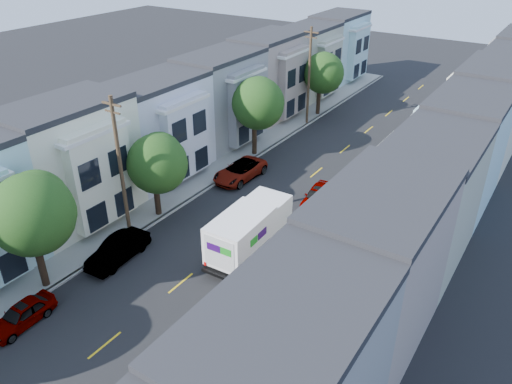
{
  "coord_description": "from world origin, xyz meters",
  "views": [
    {
      "loc": [
        16.89,
        -17.47,
        19.45
      ],
      "look_at": [
        -0.29,
        8.81,
        2.2
      ],
      "focal_mm": 35.0,
      "sensor_mm": 36.0,
      "label": 1
    }
  ],
  "objects_px": {
    "parked_left_c": "(118,250)",
    "parked_right_d": "(408,142)",
    "tree_b": "(31,214)",
    "lead_sedan": "(318,196)",
    "tree_d": "(257,103)",
    "parked_left_b": "(22,315)",
    "tree_c": "(156,164)",
    "tree_far_r": "(440,111)",
    "utility_pole_near": "(121,170)",
    "fedex_truck": "(249,230)",
    "parked_right_c": "(370,180)",
    "utility_pole_far": "(309,77)",
    "parked_left_d": "(240,171)",
    "parked_right_b": "(228,324)",
    "tree_e": "(323,73)"
  },
  "relations": [
    {
      "from": "parked_left_c",
      "to": "parked_right_d",
      "type": "relative_size",
      "value": 0.93
    },
    {
      "from": "tree_b",
      "to": "lead_sedan",
      "type": "height_order",
      "value": "tree_b"
    },
    {
      "from": "tree_d",
      "to": "parked_left_b",
      "type": "xyz_separation_m",
      "value": [
        1.4,
        -25.51,
        -4.41
      ]
    },
    {
      "from": "tree_c",
      "to": "tree_d",
      "type": "xyz_separation_m",
      "value": [
        0.0,
        12.99,
        0.72
      ]
    },
    {
      "from": "parked_left_b",
      "to": "parked_right_d",
      "type": "bearing_deg",
      "value": 71.54
    },
    {
      "from": "parked_right_d",
      "to": "parked_left_c",
      "type": "bearing_deg",
      "value": -108.04
    },
    {
      "from": "tree_far_r",
      "to": "utility_pole_near",
      "type": "relative_size",
      "value": 0.51
    },
    {
      "from": "tree_far_r",
      "to": "parked_left_c",
      "type": "xyz_separation_m",
      "value": [
        -11.8,
        -29.93,
        -2.78
      ]
    },
    {
      "from": "tree_d",
      "to": "fedex_truck",
      "type": "bearing_deg",
      "value": -58.81
    },
    {
      "from": "parked_left_b",
      "to": "parked_right_c",
      "type": "height_order",
      "value": "parked_right_c"
    },
    {
      "from": "utility_pole_far",
      "to": "parked_right_c",
      "type": "relative_size",
      "value": 2.46
    },
    {
      "from": "tree_c",
      "to": "tree_far_r",
      "type": "relative_size",
      "value": 1.27
    },
    {
      "from": "tree_far_r",
      "to": "parked_left_b",
      "type": "bearing_deg",
      "value": -107.72
    },
    {
      "from": "lead_sedan",
      "to": "parked_right_d",
      "type": "relative_size",
      "value": 0.92
    },
    {
      "from": "tree_b",
      "to": "parked_left_d",
      "type": "bearing_deg",
      "value": 85.55
    },
    {
      "from": "fedex_truck",
      "to": "tree_c",
      "type": "bearing_deg",
      "value": 175.91
    },
    {
      "from": "utility_pole_far",
      "to": "lead_sedan",
      "type": "bearing_deg",
      "value": -59.19
    },
    {
      "from": "parked_right_b",
      "to": "fedex_truck",
      "type": "bearing_deg",
      "value": 111.51
    },
    {
      "from": "parked_left_b",
      "to": "parked_left_d",
      "type": "distance_m",
      "value": 20.71
    },
    {
      "from": "tree_b",
      "to": "utility_pole_far",
      "type": "relative_size",
      "value": 0.75
    },
    {
      "from": "tree_e",
      "to": "fedex_truck",
      "type": "bearing_deg",
      "value": -72.97
    },
    {
      "from": "tree_b",
      "to": "utility_pole_near",
      "type": "distance_m",
      "value": 6.61
    },
    {
      "from": "tree_c",
      "to": "utility_pole_near",
      "type": "bearing_deg",
      "value": -89.96
    },
    {
      "from": "parked_left_b",
      "to": "parked_left_d",
      "type": "bearing_deg",
      "value": 87.27
    },
    {
      "from": "fedex_truck",
      "to": "parked_left_c",
      "type": "distance_m",
      "value": 8.53
    },
    {
      "from": "tree_c",
      "to": "parked_left_d",
      "type": "relative_size",
      "value": 1.23
    },
    {
      "from": "tree_c",
      "to": "tree_e",
      "type": "relative_size",
      "value": 0.92
    },
    {
      "from": "utility_pole_near",
      "to": "tree_far_r",
      "type": "bearing_deg",
      "value": 64.44
    },
    {
      "from": "lead_sedan",
      "to": "parked_right_b",
      "type": "bearing_deg",
      "value": -88.21
    },
    {
      "from": "tree_d",
      "to": "parked_left_c",
      "type": "relative_size",
      "value": 1.62
    },
    {
      "from": "tree_d",
      "to": "fedex_truck",
      "type": "height_order",
      "value": "tree_d"
    },
    {
      "from": "parked_left_c",
      "to": "tree_d",
      "type": "bearing_deg",
      "value": 90.26
    },
    {
      "from": "fedex_truck",
      "to": "parked_right_d",
      "type": "height_order",
      "value": "fedex_truck"
    },
    {
      "from": "tree_c",
      "to": "parked_right_b",
      "type": "bearing_deg",
      "value": -31.93
    },
    {
      "from": "tree_far_r",
      "to": "tree_d",
      "type": "bearing_deg",
      "value": -139.19
    },
    {
      "from": "tree_c",
      "to": "parked_right_b",
      "type": "relative_size",
      "value": 1.65
    },
    {
      "from": "parked_left_c",
      "to": "tree_b",
      "type": "bearing_deg",
      "value": -112.25
    },
    {
      "from": "lead_sedan",
      "to": "parked_left_b",
      "type": "xyz_separation_m",
      "value": [
        -7.49,
        -20.42,
        -0.1
      ]
    },
    {
      "from": "tree_far_r",
      "to": "parked_left_d",
      "type": "relative_size",
      "value": 0.97
    },
    {
      "from": "fedex_truck",
      "to": "parked_right_c",
      "type": "xyz_separation_m",
      "value": [
        3.15,
        13.07,
        -1.17
      ]
    },
    {
      "from": "parked_left_b",
      "to": "parked_left_d",
      "type": "relative_size",
      "value": 0.75
    },
    {
      "from": "fedex_truck",
      "to": "parked_right_d",
      "type": "xyz_separation_m",
      "value": [
        3.15,
        22.58,
        -1.16
      ]
    },
    {
      "from": "lead_sedan",
      "to": "utility_pole_near",
      "type": "bearing_deg",
      "value": -135.72
    },
    {
      "from": "lead_sedan",
      "to": "tree_e",
      "type": "bearing_deg",
      "value": 109.15
    },
    {
      "from": "tree_d",
      "to": "tree_far_r",
      "type": "xyz_separation_m",
      "value": [
        13.2,
        11.4,
        -1.51
      ]
    },
    {
      "from": "utility_pole_near",
      "to": "parked_right_c",
      "type": "height_order",
      "value": "utility_pole_near"
    },
    {
      "from": "utility_pole_far",
      "to": "parked_right_d",
      "type": "relative_size",
      "value": 2.03
    },
    {
      "from": "tree_d",
      "to": "parked_left_c",
      "type": "height_order",
      "value": "tree_d"
    },
    {
      "from": "lead_sedan",
      "to": "parked_right_c",
      "type": "bearing_deg",
      "value": 57.5
    },
    {
      "from": "fedex_truck",
      "to": "tree_b",
      "type": "bearing_deg",
      "value": -132.19
    }
  ]
}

